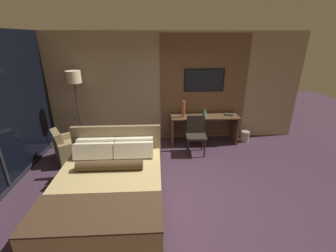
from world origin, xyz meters
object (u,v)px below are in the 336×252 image
(desk_chair, at_px, (196,131))
(floor_lamp, at_px, (74,84))
(bed, at_px, (110,190))
(desk, at_px, (203,124))
(armchair_by_window, at_px, (71,149))
(vase_short, at_px, (205,112))
(waste_bin, at_px, (245,136))
(tv, at_px, (204,80))
(book, at_px, (229,114))
(vase_tall, at_px, (184,109))

(desk_chair, xyz_separation_m, floor_lamp, (-2.85, 0.47, 1.08))
(bed, height_order, floor_lamp, floor_lamp)
(bed, distance_m, desk, 3.20)
(floor_lamp, bearing_deg, bed, -64.26)
(bed, bearing_deg, armchair_by_window, 125.45)
(bed, distance_m, vase_short, 3.18)
(desk_chair, distance_m, floor_lamp, 3.09)
(waste_bin, bearing_deg, desk, 177.04)
(desk, height_order, desk_chair, desk_chair)
(bed, distance_m, desk_chair, 2.56)
(tv, bearing_deg, vase_short, -90.66)
(floor_lamp, relative_size, waste_bin, 6.88)
(desk, height_order, waste_bin, desk)
(floor_lamp, distance_m, book, 3.90)
(tv, bearing_deg, desk, -90.00)
(bed, height_order, book, bed)
(floor_lamp, height_order, vase_tall, floor_lamp)
(vase_tall, relative_size, vase_short, 1.83)
(book, bearing_deg, armchair_by_window, -168.62)
(floor_lamp, xyz_separation_m, waste_bin, (4.31, 0.06, -1.49))
(vase_tall, bearing_deg, floor_lamp, 179.85)
(tv, bearing_deg, book, -23.02)
(desk, height_order, floor_lamp, floor_lamp)
(tv, xyz_separation_m, vase_short, (-0.00, -0.30, -0.75))
(vase_short, bearing_deg, bed, -129.95)
(desk, xyz_separation_m, desk_chair, (-0.30, -0.59, 0.03))
(desk_chair, bearing_deg, bed, -129.18)
(desk, distance_m, vase_tall, 0.73)
(bed, relative_size, floor_lamp, 1.12)
(book, bearing_deg, tv, 156.98)
(desk, xyz_separation_m, armchair_by_window, (-3.20, -0.81, -0.24))
(bed, xyz_separation_m, desk, (2.02, 2.47, 0.15))
(armchair_by_window, bearing_deg, bed, -177.02)
(desk, bearing_deg, tv, 90.00)
(tv, bearing_deg, vase_tall, -147.17)
(vase_tall, height_order, waste_bin, vase_tall)
(tv, distance_m, armchair_by_window, 3.63)
(tv, distance_m, desk_chair, 1.39)
(armchair_by_window, bearing_deg, vase_short, -109.29)
(bed, height_order, waste_bin, bed)
(desk, xyz_separation_m, tv, (0.00, 0.24, 1.10))
(desk_chair, bearing_deg, floor_lamp, 173.77)
(armchair_by_window, relative_size, waste_bin, 3.40)
(vase_short, bearing_deg, vase_tall, -173.89)
(desk_chair, xyz_separation_m, waste_bin, (1.45, 0.53, -0.40))
(floor_lamp, bearing_deg, desk, 2.11)
(desk, bearing_deg, waste_bin, -2.96)
(tv, relative_size, book, 4.15)
(armchair_by_window, xyz_separation_m, floor_lamp, (0.05, 0.70, 1.36))
(desk_chair, bearing_deg, desk, 65.89)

